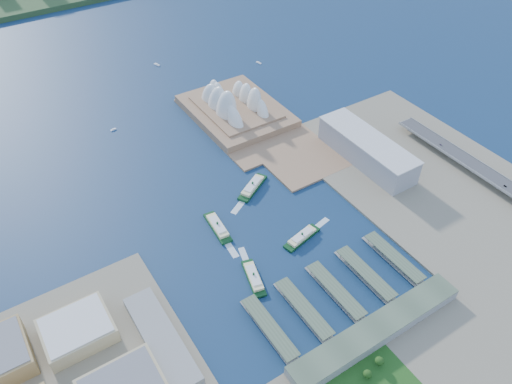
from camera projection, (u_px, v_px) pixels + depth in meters
ground at (284, 255)px, 569.82m from camera, size 3000.00×3000.00×0.00m
east_land at (460, 202)px, 634.46m from camera, size 240.00×500.00×3.00m
peninsula at (244, 119)px, 775.95m from camera, size 135.00×220.00×3.00m
opera_house at (236, 97)px, 767.29m from camera, size 134.00×180.00×58.00m
toaster_building at (367, 150)px, 685.46m from camera, size 45.00×155.00×35.00m
expressway at (499, 185)px, 647.51m from camera, size 26.00×340.00×11.85m
ferry_wharves at (336, 291)px, 525.19m from camera, size 184.00×90.00×9.30m
terminal_building at (376, 330)px, 484.95m from camera, size 200.00×28.00×12.00m
ferry_a at (217, 225)px, 597.29m from camera, size 18.97×56.74×10.54m
ferry_b at (253, 185)px, 651.99m from camera, size 57.18×41.78×10.90m
ferry_c at (254, 276)px, 540.01m from camera, size 26.23×54.02×9.90m
ferry_d at (302, 236)px, 584.85m from camera, size 53.64×24.06×9.83m
boat_b at (113, 129)px, 755.91m from camera, size 9.25×4.63×2.39m
boat_c at (259, 63)px, 917.60m from camera, size 5.68×11.71×2.53m
boat_e at (157, 64)px, 911.85m from camera, size 7.37×13.14×3.08m
car_b at (505, 186)px, 635.59m from camera, size 1.38×3.96×1.30m
car_c at (441, 145)px, 702.61m from camera, size 1.82×4.48×1.30m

